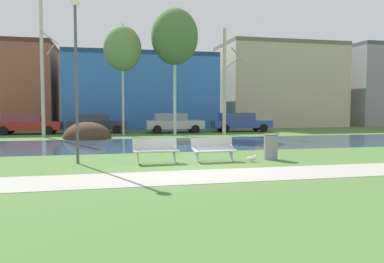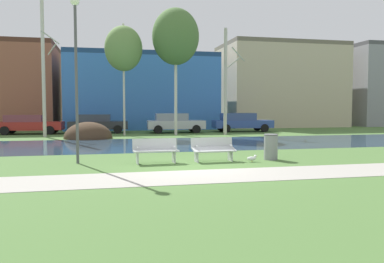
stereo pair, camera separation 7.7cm
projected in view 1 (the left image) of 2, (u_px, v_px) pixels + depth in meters
The scene contains 19 objects.
ground_plane at pixel (154, 141), 22.48m from camera, with size 120.00×120.00×0.00m, color #476B33.
paved_path_strip at pixel (206, 176), 11.15m from camera, with size 60.00×2.20×0.01m, color #9E998E.
river_band at pixel (158, 144), 20.82m from camera, with size 80.00×7.71×0.01m, color #2D475B.
soil_mound at pixel (87, 138), 24.72m from camera, with size 3.04×3.02×2.11m, color #423021.
bench_left at pixel (156, 150), 13.72m from camera, with size 1.62×0.64×0.87m.
bench_right at pixel (213, 149), 14.20m from camera, with size 1.62×0.63×0.87m.
trash_bin at pixel (271, 146), 14.70m from camera, with size 0.54×0.54×0.97m.
seagull at pixel (252, 158), 14.10m from camera, with size 0.41×0.15×0.25m.
streetlamp at pixel (76, 54), 13.46m from camera, with size 0.32×0.32×5.83m.
birch_far_left at pixel (42, 65), 25.54m from camera, with size 1.20×1.95×9.39m.
birch_left at pixel (123, 49), 26.84m from camera, with size 2.62×2.62×7.78m.
birch_center_left at pixel (175, 37), 27.27m from camera, with size 3.32×3.32×8.97m.
birch_center at pixel (225, 81), 27.70m from camera, with size 1.56×2.53×7.62m.
parked_van_nearest_red at pixel (27, 124), 28.42m from camera, with size 4.72×2.17×1.42m.
parked_sedan_second_dark at pixel (96, 123), 29.67m from camera, with size 4.51×2.27×1.44m.
parked_hatch_third_silver at pixel (174, 123), 30.08m from camera, with size 4.51×2.29×1.51m.
parked_wagon_fourth_blue at pixel (240, 122), 31.48m from camera, with size 4.86×2.20×1.52m.
building_blue_store at pixel (140, 92), 36.52m from camera, with size 13.54×7.64×6.86m.
building_beige_block at pixel (278, 86), 40.34m from camera, with size 11.99×7.50×8.45m.
Camera 1 is at (-2.87, -12.33, 2.00)m, focal length 36.14 mm.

